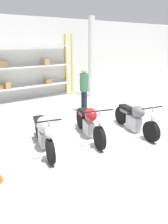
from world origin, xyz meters
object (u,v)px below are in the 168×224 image
at_px(shelving_rack, 25,69).
at_px(motorcycle_red, 89,122).
at_px(motorcycle_grey, 135,118).
at_px(person_browsing, 84,86).
at_px(motorcycle_silver, 43,132).

relative_size(shelving_rack, motorcycle_red, 2.13).
relative_size(motorcycle_grey, person_browsing, 1.19).
xyz_separation_m(shelving_rack, motorcycle_red, (-0.21, -4.95, -0.93)).
bearing_deg(person_browsing, motorcycle_grey, 99.31).
height_order(shelving_rack, person_browsing, shelving_rack).
xyz_separation_m(shelving_rack, person_browsing, (1.02, -3.00, -0.41)).
distance_m(motorcycle_red, person_browsing, 2.36).
bearing_deg(motorcycle_grey, motorcycle_silver, -89.48).
distance_m(shelving_rack, motorcycle_grey, 5.59).
xyz_separation_m(shelving_rack, motorcycle_grey, (1.13, -5.39, -0.98)).
bearing_deg(motorcycle_grey, motorcycle_red, -96.11).
bearing_deg(motorcycle_silver, motorcycle_grey, 92.67).
height_order(motorcycle_silver, person_browsing, person_browsing).
height_order(shelving_rack, motorcycle_silver, shelving_rack).
relative_size(motorcycle_red, motorcycle_grey, 1.01).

